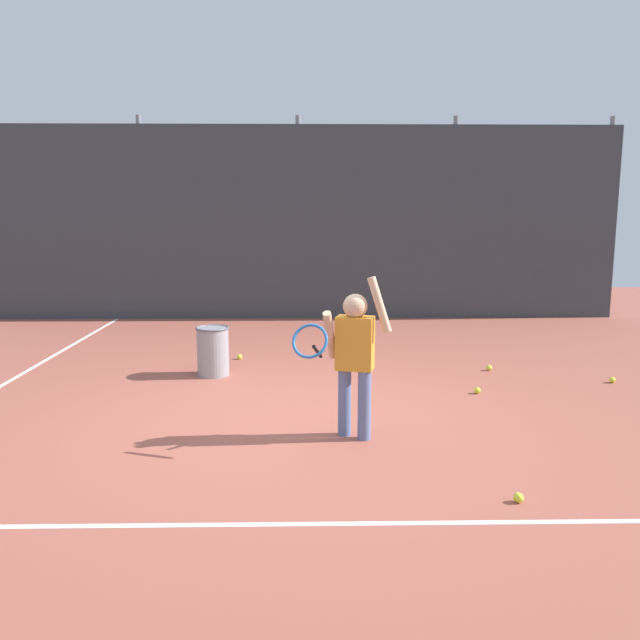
# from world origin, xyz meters

# --- Properties ---
(ground_plane) EXTENTS (20.00, 20.00, 0.00)m
(ground_plane) POSITION_xyz_m (0.00, 0.00, 0.00)
(ground_plane) COLOR #9E5142
(court_line_baseline) EXTENTS (9.00, 0.05, 0.00)m
(court_line_baseline) POSITION_xyz_m (0.00, -1.99, 0.00)
(court_line_baseline) COLOR white
(court_line_baseline) RESTS_ON ground
(back_fence_windscreen) EXTENTS (10.95, 0.08, 3.28)m
(back_fence_windscreen) POSITION_xyz_m (0.00, 5.57, 1.64)
(back_fence_windscreen) COLOR #383D42
(back_fence_windscreen) RESTS_ON ground
(fence_post_1) EXTENTS (0.09, 0.09, 3.43)m
(fence_post_1) POSITION_xyz_m (-2.66, 5.63, 1.71)
(fence_post_1) COLOR slate
(fence_post_1) RESTS_ON ground
(fence_post_2) EXTENTS (0.09, 0.09, 3.43)m
(fence_post_2) POSITION_xyz_m (0.00, 5.63, 1.71)
(fence_post_2) COLOR slate
(fence_post_2) RESTS_ON ground
(fence_post_3) EXTENTS (0.09, 0.09, 3.43)m
(fence_post_3) POSITION_xyz_m (2.66, 5.63, 1.71)
(fence_post_3) COLOR slate
(fence_post_3) RESTS_ON ground
(fence_post_4) EXTENTS (0.09, 0.09, 3.43)m
(fence_post_4) POSITION_xyz_m (5.32, 5.63, 1.71)
(fence_post_4) COLOR slate
(fence_post_4) RESTS_ON ground
(tennis_player) EXTENTS (0.83, 0.57, 1.35)m
(tennis_player) POSITION_xyz_m (0.52, -0.48, 0.73)
(tennis_player) COLOR slate
(tennis_player) RESTS_ON ground
(ball_hopper) EXTENTS (0.38, 0.38, 0.56)m
(ball_hopper) POSITION_xyz_m (-0.93, 1.61, 0.29)
(ball_hopper) COLOR gray
(ball_hopper) RESTS_ON ground
(tennis_ball_0) EXTENTS (0.07, 0.07, 0.07)m
(tennis_ball_0) POSITION_xyz_m (2.29, 1.76, 0.03)
(tennis_ball_0) COLOR #CCE033
(tennis_ball_0) RESTS_ON ground
(tennis_ball_1) EXTENTS (0.07, 0.07, 0.07)m
(tennis_ball_1) POSITION_xyz_m (1.52, -1.72, 0.03)
(tennis_ball_1) COLOR #CCE033
(tennis_ball_1) RESTS_ON ground
(tennis_ball_2) EXTENTS (0.07, 0.07, 0.07)m
(tennis_ball_2) POSITION_xyz_m (3.49, 1.19, 0.03)
(tennis_ball_2) COLOR #CCE033
(tennis_ball_2) RESTS_ON ground
(tennis_ball_3) EXTENTS (0.07, 0.07, 0.07)m
(tennis_ball_3) POSITION_xyz_m (1.90, 0.80, 0.03)
(tennis_ball_3) COLOR #CCE033
(tennis_ball_3) RESTS_ON ground
(tennis_ball_4) EXTENTS (0.07, 0.07, 0.07)m
(tennis_ball_4) POSITION_xyz_m (-0.71, 2.40, 0.03)
(tennis_ball_4) COLOR #CCE033
(tennis_ball_4) RESTS_ON ground
(tennis_ball_5) EXTENTS (0.07, 0.07, 0.07)m
(tennis_ball_5) POSITION_xyz_m (1.08, 4.22, 0.03)
(tennis_ball_5) COLOR #CCE033
(tennis_ball_5) RESTS_ON ground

